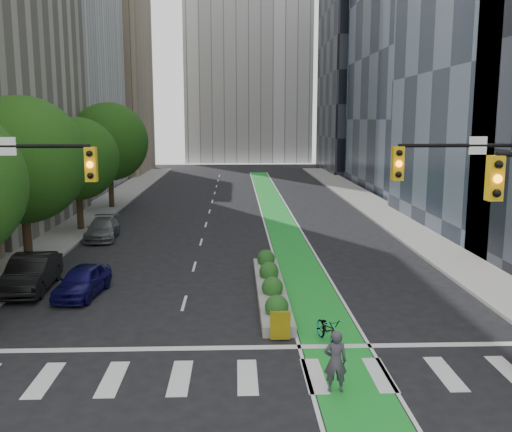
{
  "coord_description": "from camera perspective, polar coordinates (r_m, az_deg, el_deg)",
  "views": [
    {
      "loc": [
        -0.32,
        -16.97,
        7.61
      ],
      "look_at": [
        0.66,
        10.03,
        3.0
      ],
      "focal_mm": 40.0,
      "sensor_mm": 36.0,
      "label": 1
    }
  ],
  "objects": [
    {
      "name": "tree_midfar",
      "position": [
        40.49,
        -17.44,
        5.47
      ],
      "size": [
        5.6,
        5.6,
        7.76
      ],
      "color": "black",
      "rests_on": "ground"
    },
    {
      "name": "sidewalk_right",
      "position": [
        44.33,
        13.83,
        -0.39
      ],
      "size": [
        3.6,
        90.0,
        0.15
      ],
      "primitive_type": "cube",
      "color": "gray",
      "rests_on": "ground"
    },
    {
      "name": "sidewalk_left",
      "position": [
        44.16,
        -17.11,
        -0.58
      ],
      "size": [
        3.6,
        90.0,
        0.15
      ],
      "primitive_type": "cube",
      "color": "gray",
      "rests_on": "ground"
    },
    {
      "name": "parked_car_left_far",
      "position": [
        37.82,
        -15.09,
        -1.25
      ],
      "size": [
        2.2,
        4.67,
        1.32
      ],
      "primitive_type": "imported",
      "rotation": [
        0.0,
        0.0,
        0.08
      ],
      "color": "#5B5E60",
      "rests_on": "ground"
    },
    {
      "name": "parked_car_left_mid",
      "position": [
        27.54,
        -21.57,
        -5.33
      ],
      "size": [
        2.0,
        4.94,
        1.59
      ],
      "primitive_type": "imported",
      "rotation": [
        0.0,
        0.0,
        0.06
      ],
      "color": "black",
      "rests_on": "ground"
    },
    {
      "name": "tree_far",
      "position": [
        50.16,
        -14.48,
        7.19
      ],
      "size": [
        6.6,
        6.6,
        9.0
      ],
      "color": "black",
      "rests_on": "ground"
    },
    {
      "name": "median_planter",
      "position": [
        25.12,
        1.5,
        -7.07
      ],
      "size": [
        1.2,
        10.26,
        1.1
      ],
      "color": "gray",
      "rests_on": "ground"
    },
    {
      "name": "parked_car_left_near",
      "position": [
        26.02,
        -16.97,
        -6.22
      ],
      "size": [
        2.04,
        4.09,
        1.34
      ],
      "primitive_type": "imported",
      "rotation": [
        0.0,
        0.0,
        -0.12
      ],
      "color": "#0E0C49",
      "rests_on": "ground"
    },
    {
      "name": "bike_lane_paint",
      "position": [
        47.7,
        1.95,
        0.5
      ],
      "size": [
        2.2,
        70.0,
        0.01
      ],
      "primitive_type": "cube",
      "color": "green",
      "rests_on": "ground"
    },
    {
      "name": "building_dark_end",
      "position": [
        87.6,
        11.68,
        13.67
      ],
      "size": [
        14.0,
        18.0,
        28.0
      ],
      "primitive_type": "cube",
      "color": "black",
      "rests_on": "ground"
    },
    {
      "name": "ground",
      "position": [
        18.6,
        -0.94,
        -14.47
      ],
      "size": [
        160.0,
        160.0,
        0.0
      ],
      "primitive_type": "plane",
      "color": "black",
      "rests_on": "ground"
    },
    {
      "name": "cyclist",
      "position": [
        16.64,
        7.94,
        -14.2
      ],
      "size": [
        0.67,
        0.45,
        1.8
      ],
      "primitive_type": "imported",
      "rotation": [
        0.0,
        0.0,
        3.12
      ],
      "color": "#3E3742",
      "rests_on": "ground"
    },
    {
      "name": "tree_mid",
      "position": [
        30.94,
        -22.35,
        5.18
      ],
      "size": [
        6.4,
        6.4,
        8.78
      ],
      "color": "black",
      "rests_on": "ground"
    },
    {
      "name": "bicycle",
      "position": [
        20.01,
        7.23,
        -11.23
      ],
      "size": [
        1.09,
        1.98,
        0.99
      ],
      "primitive_type": "imported",
      "rotation": [
        0.0,
        0.0,
        0.24
      ],
      "color": "gray",
      "rests_on": "ground"
    },
    {
      "name": "building_tan_far",
      "position": [
        85.44,
        -15.8,
        12.94
      ],
      "size": [
        14.0,
        16.0,
        26.0
      ],
      "primitive_type": "cube",
      "color": "tan",
      "rests_on": "ground"
    }
  ]
}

